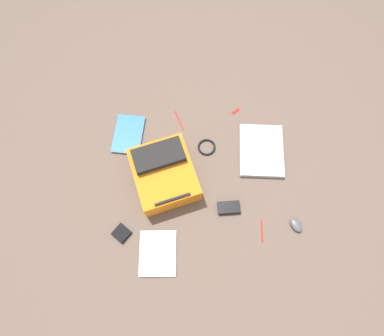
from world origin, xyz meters
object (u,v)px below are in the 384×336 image
(backpack, at_px, (164,173))
(pen_blue, at_px, (179,120))
(book_red, at_px, (158,253))
(computer_mouse, at_px, (296,225))
(usb_stick, at_px, (236,111))
(earbud_pouch, at_px, (121,233))
(power_brick, at_px, (229,208))
(book_blue, at_px, (129,134))
(pen_black, at_px, (262,231))
(laptop, at_px, (261,151))
(cable_coil, at_px, (207,147))

(backpack, height_order, pen_blue, backpack)
(backpack, distance_m, book_red, 0.45)
(computer_mouse, height_order, pen_blue, computer_mouse)
(book_red, xyz_separation_m, usb_stick, (-0.61, -0.82, -0.00))
(earbud_pouch, bearing_deg, power_brick, -175.79)
(backpack, xyz_separation_m, usb_stick, (-0.52, -0.38, -0.08))
(backpack, xyz_separation_m, book_blue, (0.19, -0.32, -0.07))
(backpack, distance_m, book_blue, 0.38)
(book_red, height_order, pen_black, book_red)
(laptop, xyz_separation_m, earbud_pouch, (0.90, 0.37, -0.00))
(pen_blue, bearing_deg, book_blue, 9.15)
(pen_blue, bearing_deg, book_red, 73.52)
(cable_coil, xyz_separation_m, pen_blue, (0.14, -0.22, -0.00))
(book_red, relative_size, power_brick, 2.16)
(backpack, relative_size, power_brick, 3.39)
(laptop, relative_size, pen_blue, 2.66)
(book_red, relative_size, computer_mouse, 3.07)
(book_red, height_order, pen_blue, book_red)
(pen_blue, xyz_separation_m, usb_stick, (-0.37, -0.01, -0.00))
(laptop, relative_size, book_red, 1.42)
(book_red, distance_m, power_brick, 0.48)
(power_brick, bearing_deg, laptop, -130.27)
(earbud_pouch, height_order, usb_stick, earbud_pouch)
(computer_mouse, distance_m, usb_stick, 0.81)
(earbud_pouch, xyz_separation_m, usb_stick, (-0.80, -0.67, -0.01))
(power_brick, bearing_deg, usb_stick, -105.49)
(pen_blue, bearing_deg, backpack, 69.24)
(book_blue, relative_size, pen_black, 2.31)
(usb_stick, bearing_deg, pen_blue, 0.83)
(pen_black, bearing_deg, usb_stick, -90.77)
(laptop, distance_m, pen_blue, 0.56)
(power_brick, height_order, usb_stick, power_brick)
(book_red, relative_size, pen_blue, 1.87)
(cable_coil, bearing_deg, computer_mouse, 126.59)
(book_blue, distance_m, pen_blue, 0.33)
(power_brick, bearing_deg, pen_black, 135.26)
(laptop, height_order, pen_black, laptop)
(backpack, bearing_deg, book_red, 77.37)
(cable_coil, relative_size, pen_black, 0.86)
(pen_black, distance_m, earbud_pouch, 0.80)
(book_red, distance_m, cable_coil, 0.71)
(book_red, height_order, cable_coil, same)
(computer_mouse, bearing_deg, pen_blue, -74.16)
(book_red, bearing_deg, pen_black, -177.36)
(backpack, height_order, usb_stick, backpack)
(backpack, height_order, earbud_pouch, backpack)
(book_blue, bearing_deg, book_red, 96.84)
(book_red, height_order, book_blue, book_blue)
(computer_mouse, relative_size, pen_black, 0.69)
(backpack, distance_m, pen_blue, 0.41)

